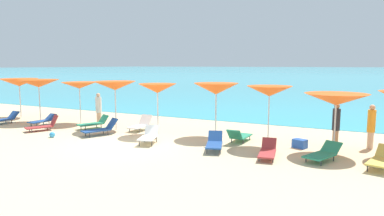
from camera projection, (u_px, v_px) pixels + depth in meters
The scene contains 27 objects.
ground_plane at pixel (219, 115), 22.86m from camera, with size 50.00×100.00×0.30m, color beige.
ocean_water at pixel (350, 70), 214.99m from camera, with size 650.00×440.00×0.02m, color #38B7CC.
umbrella_0 at pixel (19, 82), 20.67m from camera, with size 2.38×2.38×2.38m.
umbrella_1 at pixel (39, 84), 18.97m from camera, with size 2.36×2.36×2.39m.
umbrella_2 at pixel (79, 85), 18.62m from camera, with size 2.04×2.04×2.27m.
umbrella_3 at pixel (115, 86), 16.79m from camera, with size 2.11×2.11×2.40m.
umbrella_4 at pixel (157, 88), 15.63m from camera, with size 1.82×1.82×2.35m.
umbrella_5 at pixel (216, 89), 15.07m from camera, with size 1.98×1.98×2.41m.
umbrella_6 at pixel (269, 91), 13.29m from camera, with size 1.78×1.78×2.39m.
umbrella_7 at pixel (336, 99), 12.15m from camera, with size 2.34×2.34×2.20m.
lounge_chair_0 at pixel (323, 153), 11.48m from camera, with size 1.18×1.69×0.56m.
lounge_chair_1 at pixel (268, 151), 11.90m from camera, with size 0.77×1.62×0.56m.
lounge_chair_2 at pixel (5, 119), 18.79m from camera, with size 0.71×1.56×0.61m.
lounge_chair_3 at pixel (101, 128), 15.65m from camera, with size 1.18×1.70×0.72m.
lounge_chair_4 at pixel (382, 159), 10.63m from camera, with size 0.96×1.72×0.63m.
lounge_chair_5 at pixel (149, 136), 14.04m from camera, with size 1.00×1.47×0.67m.
lounge_chair_6 at pixel (43, 120), 18.16m from camera, with size 0.74×1.48×0.56m.
lounge_chair_7 at pixel (44, 125), 16.76m from camera, with size 1.14×1.57×0.72m.
lounge_chair_8 at pixel (239, 136), 14.23m from camera, with size 0.63×1.58×0.64m.
lounge_chair_9 at pixel (141, 124), 16.80m from camera, with size 0.67×1.41×0.70m.
lounge_chair_10 at pixel (94, 123), 17.27m from camera, with size 1.15×1.61×0.65m.
lounge_chair_11 at pixel (214, 143), 12.89m from camera, with size 1.02×1.57×0.63m.
beachgoer_0 at pixel (99, 108), 18.41m from camera, with size 0.32×0.32×1.70m.
beachgoer_1 at pixel (336, 124), 13.38m from camera, with size 0.29×0.29×1.71m.
beachgoer_2 at pixel (371, 125), 13.04m from camera, with size 0.29×0.29×1.71m.
beach_ball at pixel (52, 135), 15.18m from camera, with size 0.25×0.25×0.25m, color #3399D8.
cooler_box at pixel (300, 144), 13.27m from camera, with size 0.50×0.36×0.34m, color blue.
Camera 1 is at (8.58, -11.00, 3.22)m, focal length 32.00 mm.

